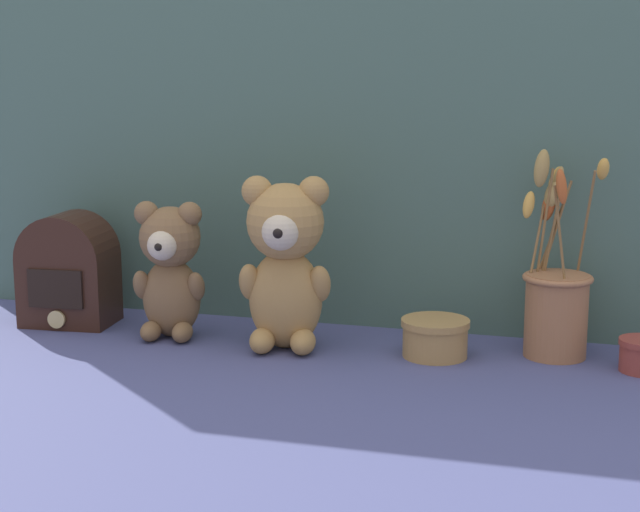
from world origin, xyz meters
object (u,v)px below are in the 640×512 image
vintage_radio (69,272)px  flower_vase (556,300)px  decorative_tin_tall (435,338)px  teddy_bear_medium (169,267)px  teddy_bear_large (285,260)px

vintage_radio → flower_vase: bearing=2.5°
flower_vase → decorative_tin_tall: bearing=-162.5°
teddy_bear_medium → flower_vase: bearing=6.4°
flower_vase → vintage_radio: bearing=-177.5°
teddy_bear_large → vintage_radio: 0.44m
teddy_bear_medium → vintage_radio: bearing=170.7°
flower_vase → decorative_tin_tall: (-0.19, -0.06, -0.06)m
teddy_bear_medium → vintage_radio: teddy_bear_medium is taller
teddy_bear_large → decorative_tin_tall: (0.25, 0.02, -0.12)m
flower_vase → vintage_radio: (-0.88, -0.04, 0.00)m
teddy_bear_large → flower_vase: 0.45m
vintage_radio → teddy_bear_large: bearing=-5.6°
teddy_bear_large → flower_vase: flower_vase is taller
teddy_bear_large → decorative_tin_tall: teddy_bear_large is taller
decorative_tin_tall → teddy_bear_large: bearing=-175.1°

